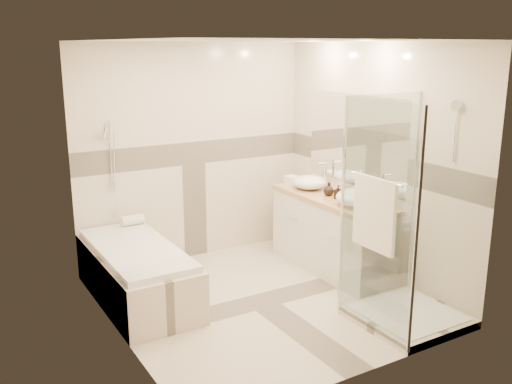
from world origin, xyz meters
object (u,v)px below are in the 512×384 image
amenity_bottle_a (338,192)px  vanity (333,233)px  shower_enclosure (395,269)px  amenity_bottle_b (329,189)px  bathtub (137,271)px  vessel_sink_far (358,197)px  vessel_sink_near (310,182)px

amenity_bottle_a → vanity: bearing=77.4°
shower_enclosure → amenity_bottle_b: shower_enclosure is taller
vanity → bathtub: bearing=170.8°
vanity → vessel_sink_far: vessel_sink_far is taller
vanity → amenity_bottle_a: amenity_bottle_a is taller
vanity → shower_enclosure: bearing=-103.0°
bathtub → vessel_sink_near: size_ratio=4.33×
shower_enclosure → vessel_sink_far: size_ratio=4.56×
amenity_bottle_b → vessel_sink_far: bearing=-90.0°
shower_enclosure → vessel_sink_far: shower_enclosure is taller
vessel_sink_far → bathtub: bearing=160.4°
vessel_sink_far → amenity_bottle_a: vessel_sink_far is taller
vanity → amenity_bottle_a: 0.51m
vanity → vessel_sink_near: size_ratio=4.12×
vessel_sink_near → vessel_sink_far: bearing=-90.0°
shower_enclosure → amenity_bottle_a: shower_enclosure is taller
vanity → shower_enclosure: (-0.29, -1.27, 0.08)m
shower_enclosure → amenity_bottle_b: bearing=78.5°
vessel_sink_far → vanity: bearing=87.2°
vanity → vessel_sink_far: bearing=-92.8°
vessel_sink_far → amenity_bottle_b: vessel_sink_far is taller
amenity_bottle_b → bathtub: bearing=172.5°
vanity → amenity_bottle_b: bearing=105.7°
amenity_bottle_a → amenity_bottle_b: size_ratio=1.01×
bathtub → vessel_sink_near: 2.22m
shower_enclosure → vessel_sink_far: (0.27, 0.86, 0.43)m
amenity_bottle_a → amenity_bottle_b: amenity_bottle_a is taller
shower_enclosure → vessel_sink_far: bearing=72.4°
vessel_sink_near → vanity: bearing=-87.4°
vanity → vessel_sink_far: (-0.02, -0.41, 0.51)m
vessel_sink_near → vessel_sink_far: size_ratio=0.88×
bathtub → amenity_bottle_b: amenity_bottle_b is taller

